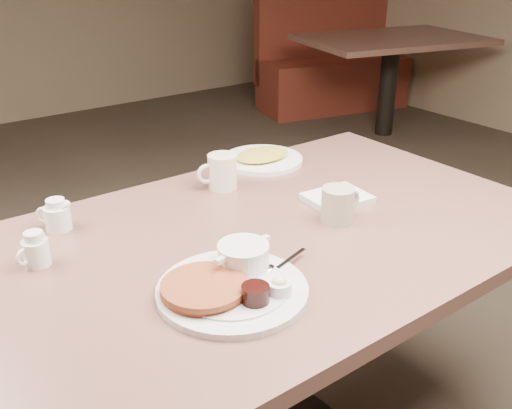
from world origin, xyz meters
TOP-DOWN VIEW (x-y plane):
  - diner_table at (0.00, 0.00)m, footprint 1.50×0.90m
  - main_plate at (-0.20, -0.16)m, footprint 0.39×0.35m
  - coffee_mug_near at (0.20, -0.06)m, footprint 0.12×0.08m
  - napkin at (0.28, 0.03)m, footprint 0.18×0.15m
  - coffee_mug_far at (0.08, 0.29)m, footprint 0.13×0.10m
  - creamer_left at (-0.48, 0.17)m, footprint 0.08×0.06m
  - creamer_right at (-0.39, 0.32)m, footprint 0.08×0.08m
  - hash_plate at (0.30, 0.39)m, footprint 0.28×0.28m
  - booth_back_right at (2.86, 2.68)m, footprint 1.64×1.81m

SIDE VIEW (x-z plane):
  - booth_back_right at x=2.86m, z-range -0.15..0.97m
  - diner_table at x=0.00m, z-range 0.21..0.96m
  - napkin at x=0.28m, z-range 0.75..0.77m
  - hash_plate at x=0.30m, z-range 0.75..0.78m
  - main_plate at x=-0.20m, z-range 0.74..0.81m
  - creamer_right at x=-0.39m, z-range 0.75..0.83m
  - creamer_left at x=-0.48m, z-range 0.75..0.83m
  - coffee_mug_near at x=0.20m, z-range 0.75..0.84m
  - coffee_mug_far at x=0.08m, z-range 0.75..0.85m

